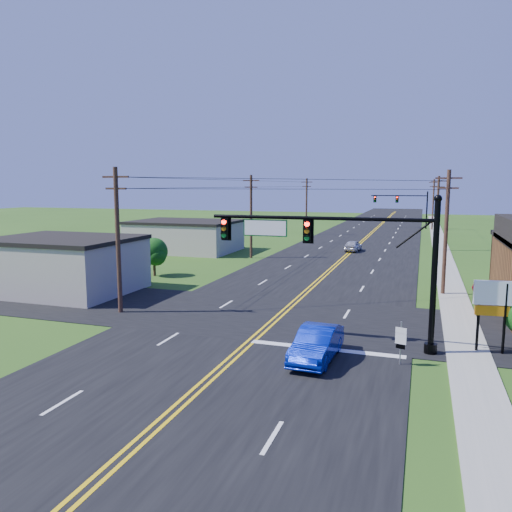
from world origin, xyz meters
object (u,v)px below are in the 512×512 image
(stop_sign, at_px, (478,291))
(signal_mast_far, at_px, (402,204))
(signal_mast_main, at_px, (338,250))
(blue_car, at_px, (317,345))
(route_sign, at_px, (401,340))

(stop_sign, bearing_deg, signal_mast_far, 84.54)
(signal_mast_main, distance_m, blue_car, 4.79)
(signal_mast_main, bearing_deg, blue_car, -100.17)
(signal_mast_far, bearing_deg, blue_car, -90.43)
(route_sign, bearing_deg, signal_mast_main, 164.21)
(signal_mast_main, height_order, stop_sign, signal_mast_main)
(signal_mast_far, bearing_deg, signal_mast_main, -90.08)
(signal_mast_main, xyz_separation_m, signal_mast_far, (0.10, 72.00, -0.20))
(signal_mast_main, xyz_separation_m, route_sign, (3.16, -2.02, -3.59))
(signal_mast_far, distance_m, stop_sign, 63.73)
(signal_mast_main, height_order, blue_car, signal_mast_main)
(signal_mast_main, relative_size, stop_sign, 5.60)
(route_sign, height_order, stop_sign, stop_sign)
(blue_car, relative_size, route_sign, 2.28)
(blue_car, bearing_deg, signal_mast_main, 82.78)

